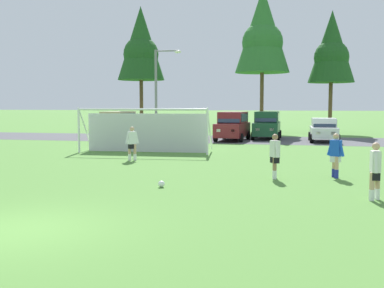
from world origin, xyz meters
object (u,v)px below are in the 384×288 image
parked_car_slot_center_left (191,128)px  street_lamp (159,95)px  player_defender_far (336,156)px  player_striker_near (275,156)px  parked_car_slot_far_left (117,125)px  parked_car_slot_center (233,126)px  parked_car_slot_center_right (267,125)px  player_midfield_center (375,171)px  soccer_goal (145,130)px  player_winger_left (132,144)px  soccer_ball (161,184)px  parked_car_slot_left (153,128)px  parked_car_slot_right (324,130)px

parked_car_slot_center_left → street_lamp: street_lamp is taller
player_defender_far → player_striker_near: bearing=-160.3°
parked_car_slot_far_left → parked_car_slot_center_left: bearing=-0.1°
parked_car_slot_center → player_striker_near: bearing=-76.9°
parked_car_slot_center_right → player_defender_far: bearing=-78.5°
parked_car_slot_center_left → player_midfield_center: bearing=-63.9°
soccer_goal → parked_car_slot_far_left: (-5.78, 9.97, -0.18)m
player_winger_left → parked_car_slot_center_right: 16.85m
player_midfield_center → street_lamp: (-11.88, 17.69, 2.57)m
soccer_ball → parked_car_slot_left: size_ratio=0.05×
parked_car_slot_right → street_lamp: 12.26m
soccer_goal → player_defender_far: 12.26m
parked_car_slot_left → soccer_goal: bearing=-74.1°
soccer_goal → player_striker_near: size_ratio=4.58×
player_defender_far → parked_car_slot_right: parked_car_slot_right is taller
player_striker_near → street_lamp: bearing=121.7°
parked_car_slot_left → parked_car_slot_center: (6.40, -0.19, 0.24)m
player_striker_near → parked_car_slot_center_left: (-7.44, 17.98, 0.05)m
player_striker_near → parked_car_slot_right: bearing=82.3°
parked_car_slot_left → player_striker_near: bearing=-59.7°
parked_car_slot_left → street_lamp: (1.66, -3.64, 2.52)m
player_defender_far → parked_car_slot_center_right: size_ratio=0.36×
player_defender_far → parked_car_slot_center_left: parked_car_slot_center_left is taller
player_midfield_center → parked_car_slot_right: parked_car_slot_right is taller
parked_car_slot_left → parked_car_slot_center_left: (3.12, -0.08, 0.00)m
street_lamp → parked_car_slot_center: bearing=36.0°
player_striker_near → parked_car_slot_center: (-4.16, 17.87, 0.29)m
player_striker_near → player_defender_far: (2.17, 0.78, 0.00)m
player_striker_near → player_defender_far: size_ratio=1.00×
soccer_ball → parked_car_slot_center: parked_car_slot_center is taller
parked_car_slot_far_left → parked_car_slot_center_right: size_ratio=1.03×
player_defender_far → parked_car_slot_center: parked_car_slot_center is taller
parked_car_slot_far_left → soccer_ball: bearing=-64.2°
soccer_ball → player_defender_far: bearing=31.3°
player_midfield_center → parked_car_slot_far_left: parked_car_slot_far_left is taller
parked_car_slot_center → street_lamp: size_ratio=0.72×
parked_car_slot_right → parked_car_slot_center_left: bearing=-178.4°
player_winger_left → parked_car_slot_center: bearing=78.2°
soccer_ball → street_lamp: size_ratio=0.03×
parked_car_slot_center → parked_car_slot_far_left: bearing=179.2°
soccer_ball → street_lamp: street_lamp is taller
parked_car_slot_left → parked_car_slot_far_left: bearing=-178.6°
street_lamp → soccer_ball: bearing=-72.4°
player_defender_far → player_winger_left: size_ratio=1.00×
player_midfield_center → player_defender_far: (-0.81, 4.03, 0.00)m
player_defender_far → player_winger_left: 9.79m
parked_car_slot_far_left → parked_car_slot_center_right: same height
parked_car_slot_center → parked_car_slot_right: 6.65m
player_midfield_center → parked_car_slot_right: bearing=91.3°
parked_car_slot_right → player_striker_near: bearing=-97.7°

